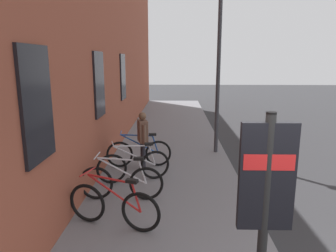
# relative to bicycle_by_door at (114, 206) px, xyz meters

# --- Properties ---
(ground) EXTENTS (60.00, 60.00, 0.00)m
(ground) POSITION_rel_bicycle_by_door_xyz_m (3.19, -3.66, -0.51)
(ground) COLOR #2D2D30
(sidewalk_pavement) EXTENTS (24.00, 3.50, 0.12)m
(sidewalk_pavement) POSITION_rel_bicycle_by_door_xyz_m (5.19, -0.91, -0.45)
(sidewalk_pavement) COLOR slate
(sidewalk_pavement) RESTS_ON ground
(station_facade) EXTENTS (22.00, 0.65, 8.87)m
(station_facade) POSITION_rel_bicycle_by_door_xyz_m (6.18, 1.14, 3.92)
(station_facade) COLOR brown
(station_facade) RESTS_ON ground
(bicycle_by_door) EXTENTS (0.67, 1.70, 0.97)m
(bicycle_by_door) POSITION_rel_bicycle_by_door_xyz_m (0.00, 0.00, 0.00)
(bicycle_by_door) COLOR black
(bicycle_by_door) RESTS_ON sidewalk_pavement
(bicycle_far_end) EXTENTS (0.48, 1.77, 0.97)m
(bicycle_far_end) POSITION_rel_bicycle_by_door_xyz_m (1.08, 0.05, 0.00)
(bicycle_far_end) COLOR black
(bicycle_far_end) RESTS_ON sidewalk_pavement
(bicycle_under_window) EXTENTS (0.66, 1.71, 0.97)m
(bicycle_under_window) POSITION_rel_bicycle_by_door_xyz_m (2.10, -0.08, 0.00)
(bicycle_under_window) COLOR black
(bicycle_under_window) RESTS_ON sidewalk_pavement
(bicycle_beside_lamp) EXTENTS (0.48, 1.76, 0.97)m
(bicycle_beside_lamp) POSITION_rel_bicycle_by_door_xyz_m (3.15, -0.09, 0.00)
(bicycle_beside_lamp) COLOR black
(bicycle_beside_lamp) RESTS_ON sidewalk_pavement
(transit_info_sign) EXTENTS (0.10, 0.55, 2.40)m
(transit_info_sign) POSITION_rel_bicycle_by_door_xyz_m (-2.06, -1.97, 1.21)
(transit_info_sign) COLOR black
(transit_info_sign) RESTS_ON sidewalk_pavement
(pedestrian_crossing_street) EXTENTS (0.57, 0.33, 1.55)m
(pedestrian_crossing_street) POSITION_rel_bicycle_by_door_xyz_m (2.96, -0.21, 0.55)
(pedestrian_crossing_street) COLOR #26262D
(pedestrian_crossing_street) RESTS_ON sidewalk_pavement
(street_lamp) EXTENTS (0.28, 0.28, 5.11)m
(street_lamp) POSITION_rel_bicycle_by_door_xyz_m (4.60, -2.36, 2.64)
(street_lamp) COLOR #333338
(street_lamp) RESTS_ON sidewalk_pavement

